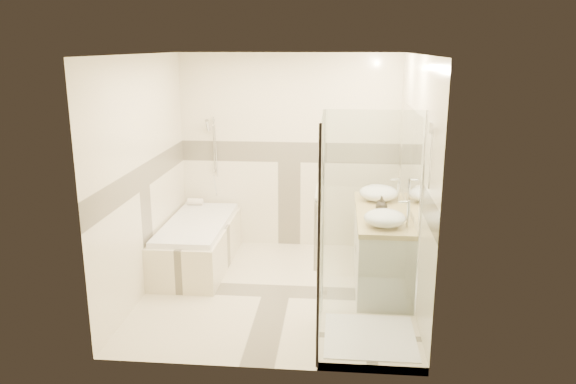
# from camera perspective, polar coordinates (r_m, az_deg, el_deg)

# --- Properties ---
(room) EXTENTS (2.82, 3.02, 2.52)m
(room) POSITION_cam_1_polar(r_m,az_deg,el_deg) (5.78, -0.66, 1.41)
(room) COLOR beige
(room) RESTS_ON ground
(bathtub) EXTENTS (0.75, 1.70, 0.56)m
(bathtub) POSITION_cam_1_polar(r_m,az_deg,el_deg) (6.84, -9.15, -4.96)
(bathtub) COLOR beige
(bathtub) RESTS_ON ground
(vanity) EXTENTS (0.58, 1.62, 0.85)m
(vanity) POSITION_cam_1_polar(r_m,az_deg,el_deg) (6.28, 9.44, -5.61)
(vanity) COLOR silver
(vanity) RESTS_ON ground
(shower_enclosure) EXTENTS (0.96, 0.93, 2.04)m
(shower_enclosure) POSITION_cam_1_polar(r_m,az_deg,el_deg) (5.06, 7.10, -9.70)
(shower_enclosure) COLOR beige
(shower_enclosure) RESTS_ON ground
(vessel_sink_near) EXTENTS (0.44, 0.44, 0.18)m
(vessel_sink_near) POSITION_cam_1_polar(r_m,az_deg,el_deg) (6.54, 9.20, -0.08)
(vessel_sink_near) COLOR white
(vessel_sink_near) RESTS_ON vanity
(vessel_sink_far) EXTENTS (0.41, 0.41, 0.17)m
(vessel_sink_far) POSITION_cam_1_polar(r_m,az_deg,el_deg) (5.62, 9.81, -2.62)
(vessel_sink_far) COLOR white
(vessel_sink_far) RESTS_ON vanity
(faucet_near) EXTENTS (0.11, 0.03, 0.27)m
(faucet_near) POSITION_cam_1_polar(r_m,az_deg,el_deg) (6.54, 11.11, 0.44)
(faucet_near) COLOR silver
(faucet_near) RESTS_ON vanity
(faucet_far) EXTENTS (0.11, 0.03, 0.27)m
(faucet_far) POSITION_cam_1_polar(r_m,az_deg,el_deg) (5.62, 12.04, -1.94)
(faucet_far) COLOR silver
(faucet_far) RESTS_ON vanity
(amenity_bottle_a) EXTENTS (0.09, 0.09, 0.17)m
(amenity_bottle_a) POSITION_cam_1_polar(r_m,az_deg,el_deg) (6.12, 9.45, -1.17)
(amenity_bottle_a) COLOR black
(amenity_bottle_a) RESTS_ON vanity
(amenity_bottle_b) EXTENTS (0.17, 0.17, 0.17)m
(amenity_bottle_b) POSITION_cam_1_polar(r_m,az_deg,el_deg) (6.07, 9.48, -1.30)
(amenity_bottle_b) COLOR black
(amenity_bottle_b) RESTS_ON vanity
(folded_towels) EXTENTS (0.20, 0.29, 0.09)m
(folded_towels) POSITION_cam_1_polar(r_m,az_deg,el_deg) (6.83, 9.03, 0.16)
(folded_towels) COLOR white
(folded_towels) RESTS_ON vanity
(rolled_towel) EXTENTS (0.20, 0.09, 0.09)m
(rolled_towel) POSITION_cam_1_polar(r_m,az_deg,el_deg) (7.43, -9.40, -0.97)
(rolled_towel) COLOR white
(rolled_towel) RESTS_ON bathtub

